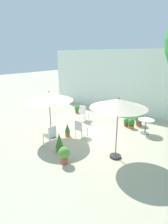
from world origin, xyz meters
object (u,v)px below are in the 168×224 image
Objects in this scene: patio_umbrella_1 at (49,97)px; potted_plant_3 at (126,122)px; patio_chair_1 at (51,135)px; potted_plant_1 at (67,130)px; patio_chair_2 at (84,112)px; patio_chair_0 at (80,128)px; cafe_table_0 at (146,124)px; potted_plant_2 at (59,142)px; potted_plant_5 at (64,154)px; potted_plant_0 at (77,109)px; potted_plant_4 at (131,124)px; patio_umbrella_0 at (118,104)px; potted_plant_6 at (139,119)px.

patio_umbrella_1 is 5.02× the size of potted_plant_3.
potted_plant_1 is at bearing 93.95° from patio_chair_1.
patio_chair_2 is 2.56m from potted_plant_3.
patio_chair_2 reaches higher than patio_chair_0.
cafe_table_0 is 0.96× the size of potted_plant_2.
cafe_table_0 is 0.85× the size of patio_chair_1.
potted_plant_5 is at bearing -62.35° from patio_chair_2.
potted_plant_1 is at bearing 128.47° from potted_plant_5.
patio_umbrella_1 is 4.39m from potted_plant_0.
patio_chair_1 is 3.52m from patio_chair_2.
potted_plant_4 is (2.11, 2.82, -0.08)m from potted_plant_1.
patio_umbrella_0 reaches higher than potted_plant_6.
patio_chair_1 reaches higher than potted_plant_1.
patio_chair_1 is 4.49m from potted_plant_4.
patio_chair_1 is at bearing -109.66° from patio_chair_0.
patio_chair_0 reaches higher than potted_plant_1.
patio_chair_2 is at bearing 122.61° from patio_chair_0.
potted_plant_3 is 0.66× the size of potted_plant_6.
potted_plant_2 is (1.28, -0.76, -1.57)m from patio_umbrella_1.
patio_umbrella_0 is 2.67m from potted_plant_5.
potted_plant_5 is at bearing -35.59° from potted_plant_2.
patio_umbrella_0 is 4.25m from potted_plant_6.
patio_chair_0 reaches higher than potted_plant_2.
potted_plant_3 is at bearing 67.99° from patio_chair_1.
patio_chair_0 is 0.90× the size of patio_chair_2.
patio_chair_1 reaches higher than potted_plant_4.
patio_chair_2 is at bearing -37.03° from potted_plant_0.
potted_plant_3 is 0.38m from potted_plant_4.
potted_plant_2 is 4.35m from potted_plant_4.
patio_chair_2 is at bearing 117.65° from potted_plant_5.
patio_chair_0 is 2.99m from potted_plant_4.
potted_plant_3 is at bearing 158.31° from potted_plant_4.
patio_chair_2 is 2.15× the size of potted_plant_3.
patio_chair_1 is 4.91m from potted_plant_0.
cafe_table_0 reaches higher than potted_plant_3.
potted_plant_4 is at bearing 59.46° from patio_chair_0.
potted_plant_3 is (2.44, 0.70, -0.30)m from patio_chair_2.
cafe_table_0 is at bearing -53.80° from potted_plant_6.
patio_chair_0 reaches higher than potted_plant_3.
potted_plant_0 is (-2.09, 4.43, -0.26)m from patio_chair_1.
patio_chair_1 is at bearing -162.74° from patio_umbrella_0.
patio_chair_1 is 5.16m from potted_plant_6.
cafe_table_0 is 1.75× the size of potted_plant_3.
potted_plant_4 is at bearing 164.49° from cafe_table_0.
potted_plant_3 is (1.67, 4.14, -0.29)m from patio_chair_1.
patio_chair_0 is 1.80× the size of potted_plant_0.
potted_plant_1 is (-2.95, -2.59, -0.19)m from cafe_table_0.
potted_plant_4 is (-0.85, 0.23, -0.27)m from cafe_table_0.
patio_umbrella_0 reaches higher than potted_plant_0.
cafe_table_0 is (3.54, 3.11, -1.48)m from patio_umbrella_1.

